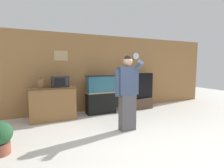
{
  "coord_description": "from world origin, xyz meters",
  "views": [
    {
      "loc": [
        -1.86,
        -2.69,
        1.56
      ],
      "look_at": [
        0.12,
        1.69,
        1.05
      ],
      "focal_mm": 28.0,
      "sensor_mm": 36.0,
      "label": 1
    }
  ],
  "objects": [
    {
      "name": "ground_plane",
      "position": [
        0.0,
        0.0,
        0.0
      ],
      "size": [
        18.0,
        18.0,
        0.0
      ],
      "primitive_type": "plane",
      "color": "beige"
    },
    {
      "name": "counter_island",
      "position": [
        -1.38,
        2.47,
        0.48
      ],
      "size": [
        1.28,
        0.57,
        0.95
      ],
      "color": "brown",
      "rests_on": "ground_plane"
    },
    {
      "name": "wall_back_paneled",
      "position": [
        0.0,
        3.07,
        1.3
      ],
      "size": [
        10.0,
        0.08,
        2.6
      ],
      "color": "olive",
      "rests_on": "ground_plane"
    },
    {
      "name": "tv_on_stand",
      "position": [
        1.52,
        2.59,
        0.37
      ],
      "size": [
        1.34,
        0.4,
        1.29
      ],
      "color": "#4C3828",
      "rests_on": "ground_plane"
    },
    {
      "name": "aquarium_on_stand",
      "position": [
        0.12,
        2.57,
        0.62
      ],
      "size": [
        0.94,
        0.38,
        1.24
      ],
      "color": "black",
      "rests_on": "ground_plane"
    },
    {
      "name": "microwave",
      "position": [
        -1.16,
        2.49,
        1.1
      ],
      "size": [
        0.46,
        0.36,
        0.3
      ],
      "color": "black",
      "rests_on": "counter_island"
    },
    {
      "name": "potted_plant",
      "position": [
        -2.43,
        0.78,
        0.32
      ],
      "size": [
        0.41,
        0.41,
        0.59
      ],
      "color": "brown",
      "rests_on": "ground_plane"
    },
    {
      "name": "person_standing",
      "position": [
        0.17,
        0.9,
        0.94
      ],
      "size": [
        0.57,
        0.43,
        1.8
      ],
      "color": "#515156",
      "rests_on": "ground_plane"
    },
    {
      "name": "knife_block",
      "position": [
        -1.69,
        2.49,
        1.07
      ],
      "size": [
        0.14,
        0.11,
        0.32
      ],
      "color": "brown",
      "rests_on": "counter_island"
    }
  ]
}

